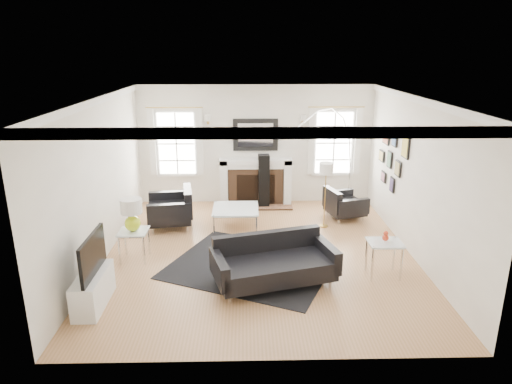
{
  "coord_description": "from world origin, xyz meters",
  "views": [
    {
      "loc": [
        -0.24,
        -7.6,
        3.56
      ],
      "look_at": [
        -0.05,
        0.3,
        1.08
      ],
      "focal_mm": 32.0,
      "sensor_mm": 36.0,
      "label": 1
    }
  ],
  "objects_px": {
    "armchair_right": "(343,205)",
    "gourd_lamp": "(132,213)",
    "sofa": "(273,263)",
    "coffee_table": "(236,210)",
    "armchair_left": "(173,209)",
    "fireplace": "(256,182)",
    "arc_floor_lamp": "(324,157)"
  },
  "relations": [
    {
      "from": "fireplace",
      "to": "coffee_table",
      "type": "height_order",
      "value": "fireplace"
    },
    {
      "from": "armchair_left",
      "to": "gourd_lamp",
      "type": "relative_size",
      "value": 1.91
    },
    {
      "from": "armchair_left",
      "to": "gourd_lamp",
      "type": "distance_m",
      "value": 1.72
    },
    {
      "from": "sofa",
      "to": "coffee_table",
      "type": "xyz_separation_m",
      "value": [
        -0.64,
        2.4,
        0.05
      ]
    },
    {
      "from": "coffee_table",
      "to": "gourd_lamp",
      "type": "xyz_separation_m",
      "value": [
        -1.75,
        -1.51,
        0.5
      ]
    },
    {
      "from": "arc_floor_lamp",
      "to": "armchair_left",
      "type": "bearing_deg",
      "value": -168.7
    },
    {
      "from": "armchair_right",
      "to": "gourd_lamp",
      "type": "relative_size",
      "value": 1.71
    },
    {
      "from": "arc_floor_lamp",
      "to": "gourd_lamp",
      "type": "bearing_deg",
      "value": -148.81
    },
    {
      "from": "sofa",
      "to": "coffee_table",
      "type": "relative_size",
      "value": 2.21
    },
    {
      "from": "coffee_table",
      "to": "gourd_lamp",
      "type": "distance_m",
      "value": 2.36
    },
    {
      "from": "sofa",
      "to": "fireplace",
      "type": "bearing_deg",
      "value": 92.77
    },
    {
      "from": "sofa",
      "to": "gourd_lamp",
      "type": "height_order",
      "value": "gourd_lamp"
    },
    {
      "from": "sofa",
      "to": "armchair_left",
      "type": "distance_m",
      "value": 3.15
    },
    {
      "from": "sofa",
      "to": "arc_floor_lamp",
      "type": "relative_size",
      "value": 0.84
    },
    {
      "from": "fireplace",
      "to": "armchair_right",
      "type": "distance_m",
      "value": 2.15
    },
    {
      "from": "armchair_left",
      "to": "coffee_table",
      "type": "height_order",
      "value": "armchair_left"
    },
    {
      "from": "armchair_right",
      "to": "gourd_lamp",
      "type": "distance_m",
      "value": 4.58
    },
    {
      "from": "sofa",
      "to": "arc_floor_lamp",
      "type": "height_order",
      "value": "arc_floor_lamp"
    },
    {
      "from": "coffee_table",
      "to": "armchair_right",
      "type": "bearing_deg",
      "value": 11.33
    },
    {
      "from": "armchair_left",
      "to": "armchair_right",
      "type": "height_order",
      "value": "armchair_left"
    },
    {
      "from": "armchair_right",
      "to": "gourd_lamp",
      "type": "xyz_separation_m",
      "value": [
        -4.09,
        -1.98,
        0.57
      ]
    },
    {
      "from": "armchair_left",
      "to": "arc_floor_lamp",
      "type": "xyz_separation_m",
      "value": [
        3.24,
        0.65,
        0.96
      ]
    },
    {
      "from": "gourd_lamp",
      "to": "arc_floor_lamp",
      "type": "relative_size",
      "value": 0.24
    },
    {
      "from": "armchair_right",
      "to": "armchair_left",
      "type": "bearing_deg",
      "value": -173.76
    },
    {
      "from": "arc_floor_lamp",
      "to": "coffee_table",
      "type": "bearing_deg",
      "value": -159.6
    },
    {
      "from": "fireplace",
      "to": "armchair_right",
      "type": "height_order",
      "value": "fireplace"
    },
    {
      "from": "armchair_right",
      "to": "fireplace",
      "type": "bearing_deg",
      "value": 151.97
    },
    {
      "from": "coffee_table",
      "to": "arc_floor_lamp",
      "type": "distance_m",
      "value": 2.27
    },
    {
      "from": "armchair_right",
      "to": "gourd_lamp",
      "type": "bearing_deg",
      "value": -154.18
    },
    {
      "from": "coffee_table",
      "to": "arc_floor_lamp",
      "type": "relative_size",
      "value": 0.38
    },
    {
      "from": "fireplace",
      "to": "armchair_right",
      "type": "bearing_deg",
      "value": -28.03
    },
    {
      "from": "fireplace",
      "to": "arc_floor_lamp",
      "type": "height_order",
      "value": "arc_floor_lamp"
    }
  ]
}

